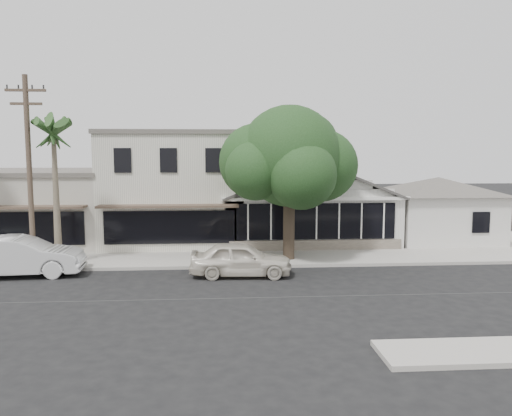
{
  "coord_description": "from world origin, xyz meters",
  "views": [
    {
      "loc": [
        -0.26,
        -18.4,
        5.46
      ],
      "look_at": [
        1.49,
        6.0,
        2.78
      ],
      "focal_mm": 35.0,
      "sensor_mm": 36.0,
      "label": 1
    }
  ],
  "objects": [
    {
      "name": "row_building_midnear",
      "position": [
        -12.0,
        13.5,
        2.1
      ],
      "size": [
        10.0,
        10.0,
        4.2
      ],
      "primitive_type": "cube",
      "color": "#B8B2A5",
      "rests_on": "ground"
    },
    {
      "name": "palm_east",
      "position": [
        -8.0,
        5.65,
        6.49
      ],
      "size": [
        2.63,
        2.63,
        7.6
      ],
      "color": "#726651",
      "rests_on": "ground"
    },
    {
      "name": "shade_tree",
      "position": [
        3.12,
        6.52,
        5.17
      ],
      "size": [
        7.08,
        6.4,
        7.85
      ],
      "rotation": [
        0.0,
        0.0,
        0.27
      ],
      "color": "#3F3426",
      "rests_on": "ground"
    },
    {
      "name": "side_cottage",
      "position": [
        13.2,
        11.5,
        1.5
      ],
      "size": [
        6.0,
        6.0,
        3.0
      ],
      "primitive_type": "cube",
      "color": "silver",
      "rests_on": "ground"
    },
    {
      "name": "car_1",
      "position": [
        -9.18,
        4.16,
        0.89
      ],
      "size": [
        5.55,
        2.32,
        1.78
      ],
      "primitive_type": "imported",
      "rotation": [
        0.0,
        0.0,
        1.65
      ],
      "color": "silver",
      "rests_on": "ground"
    },
    {
      "name": "ground",
      "position": [
        0.0,
        0.0,
        0.0
      ],
      "size": [
        140.0,
        140.0,
        0.0
      ],
      "primitive_type": "plane",
      "color": "black",
      "rests_on": "ground"
    },
    {
      "name": "sidewalk_north",
      "position": [
        -8.0,
        6.75,
        0.07
      ],
      "size": [
        90.0,
        3.5,
        0.15
      ],
      "primitive_type": "cube",
      "color": "#9E9991",
      "rests_on": "ground"
    },
    {
      "name": "car_0",
      "position": [
        0.63,
        3.45,
        0.77
      ],
      "size": [
        4.62,
        2.07,
        1.54
      ],
      "primitive_type": "imported",
      "rotation": [
        0.0,
        0.0,
        1.51
      ],
      "color": "beige",
      "rests_on": "ground"
    },
    {
      "name": "utility_pole",
      "position": [
        -9.0,
        5.2,
        4.79
      ],
      "size": [
        1.8,
        0.24,
        9.0
      ],
      "color": "brown",
      "rests_on": "ground"
    },
    {
      "name": "row_building_near",
      "position": [
        -3.0,
        13.5,
        3.25
      ],
      "size": [
        8.0,
        10.0,
        6.5
      ],
      "primitive_type": "cube",
      "color": "silver",
      "rests_on": "ground"
    },
    {
      "name": "corner_shop",
      "position": [
        5.0,
        12.47,
        2.62
      ],
      "size": [
        10.4,
        8.6,
        5.1
      ],
      "color": "silver",
      "rests_on": "ground"
    }
  ]
}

